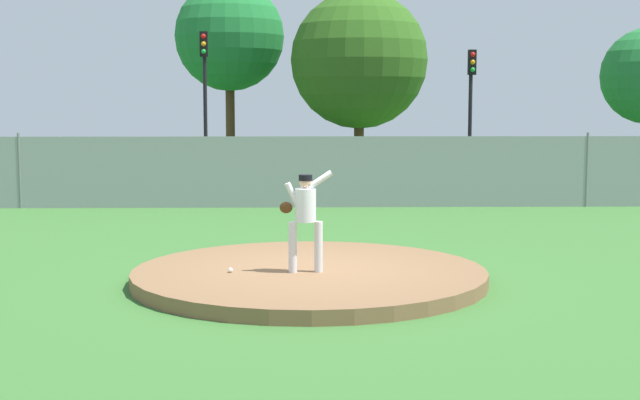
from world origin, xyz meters
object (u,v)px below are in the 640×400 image
parked_car_white (594,165)px  traffic_cone_orange (334,192)px  parked_car_silver (283,167)px  pitcher_youth (305,212)px  traffic_light_far (471,91)px  parked_car_slate (455,166)px  traffic_light_near (205,80)px  baseball (230,270)px

parked_car_white → traffic_cone_orange: parked_car_white is taller
parked_car_silver → traffic_cone_orange: size_ratio=8.08×
pitcher_youth → parked_car_white: bearing=57.4°
parked_car_white → traffic_light_far: bearing=127.2°
parked_car_slate → traffic_light_far: 4.74m
parked_car_slate → traffic_light_far: traffic_light_far is taller
parked_car_silver → traffic_light_near: bearing=122.2°
baseball → parked_car_white: size_ratio=0.02×
traffic_light_near → traffic_light_far: bearing=-0.9°
parked_car_silver → traffic_light_far: traffic_light_far is taller
traffic_cone_orange → traffic_light_far: size_ratio=0.12×
parked_car_silver → traffic_light_far: size_ratio=0.95×
parked_car_white → pitcher_youth: bearing=-122.6°
baseball → parked_car_slate: size_ratio=0.02×
traffic_light_near → parked_car_silver: bearing=-57.8°
baseball → traffic_cone_orange: (2.06, 11.71, 0.01)m
traffic_light_far → baseball: bearing=-111.2°
traffic_light_far → traffic_cone_orange: bearing=-126.3°
traffic_cone_orange → pitcher_youth: bearing=-94.4°
parked_car_slate → baseball: bearing=-112.2°
pitcher_youth → traffic_cone_orange: bearing=85.6°
traffic_cone_orange → parked_car_silver: bearing=119.5°
pitcher_youth → baseball: (-1.15, -0.01, -0.90)m
parked_car_white → traffic_cone_orange: (-8.44, -2.93, -0.54)m
pitcher_youth → parked_car_slate: 15.76m
parked_car_silver → traffic_light_near: (-2.91, 4.63, 2.81)m
parked_car_white → traffic_light_far: (-3.19, 4.21, 2.41)m
pitcher_youth → parked_car_silver: pitcher_youth is taller
baseball → parked_car_silver: (0.55, 14.39, 0.55)m
baseball → parked_car_white: (10.50, 14.64, 0.55)m
traffic_cone_orange → traffic_light_far: 9.34m
parked_car_white → traffic_light_near: 13.87m
parked_car_slate → traffic_light_far: size_ratio=0.97×
parked_car_slate → parked_car_silver: parked_car_silver is taller
parked_car_slate → traffic_light_near: (-8.46, 4.05, 2.83)m
pitcher_youth → traffic_cone_orange: (0.91, 11.71, -0.89)m
baseball → parked_car_white: parked_car_white is taller
parked_car_white → parked_car_silver: bearing=-178.5°
pitcher_youth → parked_car_white: size_ratio=0.36×
parked_car_slate → traffic_light_far: bearing=72.7°
baseball → parked_car_silver: size_ratio=0.02×
pitcher_youth → parked_car_white: pitcher_youth is taller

